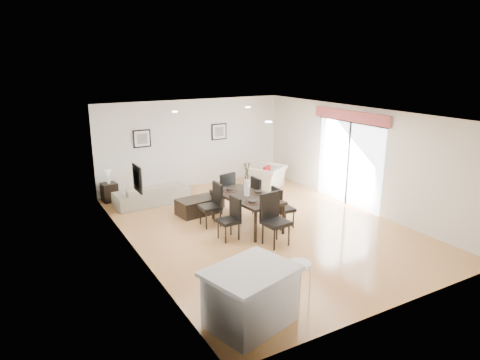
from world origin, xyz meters
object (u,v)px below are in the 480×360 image
dining_chair_wnear (231,216)px  dining_chair_efar (260,194)px  dining_chair_enear (281,205)px  dining_chair_head (273,216)px  sofa (152,194)px  armchair (268,177)px  kitchen_island (251,296)px  coffee_table (198,206)px  dining_table (247,199)px  bar_stool (300,269)px  side_table (110,192)px  dining_chair_foot (225,190)px  dining_chair_wfar (213,202)px

dining_chair_wnear → dining_chair_efar: 1.60m
dining_chair_enear → dining_chair_head: size_ratio=0.88×
dining_chair_head → sofa: bearing=105.1°
dining_chair_head → dining_chair_wnear: bearing=128.2°
armchair → kitchen_island: size_ratio=0.70×
armchair → dining_chair_enear: dining_chair_enear is taller
coffee_table → kitchen_island: size_ratio=0.68×
dining_chair_efar → coffee_table: dining_chair_efar is taller
armchair → dining_table: dining_table is taller
coffee_table → dining_chair_enear: bearing=-60.7°
dining_table → kitchen_island: 3.94m
dining_chair_wnear → bar_stool: 2.99m
side_table → dining_chair_foot: bearing=-44.3°
dining_chair_foot → coffee_table: (-0.69, 0.22, -0.39)m
dining_chair_efar → sofa: bearing=45.0°
dining_chair_wfar → side_table: (-1.76, 3.05, -0.32)m
dining_chair_foot → coffee_table: 0.82m
dining_chair_enear → dining_chair_foot: size_ratio=0.93×
dining_chair_head → coffee_table: bearing=99.3°
dining_chair_wnear → coffee_table: 1.85m
dining_chair_wfar → side_table: bearing=-148.3°
kitchen_island → bar_stool: bearing=-15.2°
side_table → coffee_table: bearing=-51.0°
dining_table → dining_chair_efar: size_ratio=1.90×
dining_table → dining_chair_foot: bearing=82.9°
dining_chair_foot → bar_stool: 4.69m
dining_table → dining_chair_enear: 0.81m
sofa → dining_chair_head: size_ratio=1.77×
coffee_table → bar_stool: 4.82m
dining_chair_wnear → coffee_table: dining_chair_wnear is taller
dining_chair_efar → dining_chair_foot: 0.93m
dining_chair_wfar → armchair: bearing=126.5°
armchair → side_table: bearing=-44.0°
dining_chair_head → coffee_table: dining_chair_head is taller
bar_stool → dining_chair_efar: bearing=66.5°
dining_chair_foot → side_table: 3.41m
dining_chair_wfar → dining_chair_enear: (1.30, -0.92, -0.03)m
kitchen_island → dining_table: bearing=45.3°
coffee_table → dining_chair_head: bearing=-82.0°
side_table → kitchen_island: 6.95m
coffee_table → dining_chair_wnear: bearing=-96.5°
dining_chair_head → dining_chair_foot: dining_chair_head is taller
dining_chair_wnear → side_table: (-1.75, 3.97, -0.27)m
dining_chair_efar → kitchen_island: size_ratio=0.67×
side_table → bar_stool: bearing=-78.8°
armchair → dining_chair_wfar: 3.45m
armchair → dining_chair_head: size_ratio=0.93×
sofa → bar_stool: bearing=91.2°
dining_chair_foot → coffee_table: dining_chair_foot is taller
armchair → bar_stool: bearing=30.5°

